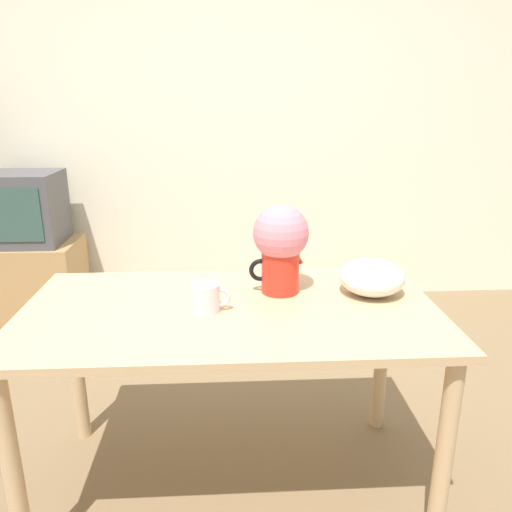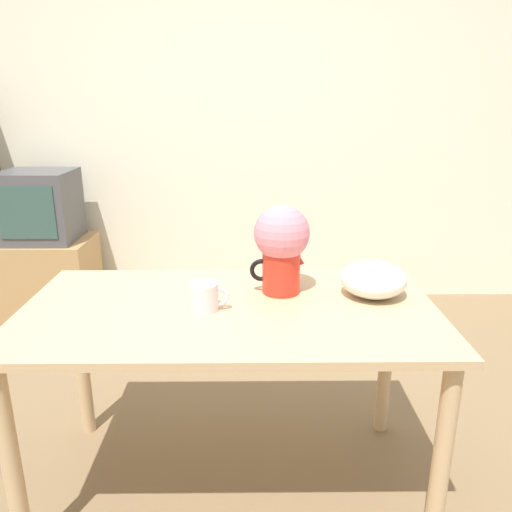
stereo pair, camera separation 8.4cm
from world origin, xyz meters
TOP-DOWN VIEW (x-y plane):
  - ground_plane at (0.00, 0.00)m, footprint 12.00×12.00m
  - wall_back at (0.00, 2.07)m, footprint 8.00×0.05m
  - table at (0.00, 0.02)m, footprint 1.50×0.81m
  - flower_vase at (0.19, 0.16)m, footprint 0.23×0.21m
  - coffee_mug at (-0.08, -0.01)m, footprint 0.14×0.10m
  - white_bowl at (0.54, 0.12)m, footprint 0.25×0.25m
  - tv_stand at (-1.36, 1.71)m, footprint 0.62×0.49m
  - tv_set at (-1.36, 1.70)m, footprint 0.47×0.43m

SIDE VIEW (x-z plane):
  - ground_plane at x=0.00m, z-range 0.00..0.00m
  - tv_stand at x=-1.36m, z-range 0.00..0.56m
  - table at x=0.00m, z-range 0.28..1.06m
  - tv_set at x=-1.36m, z-range 0.56..1.04m
  - coffee_mug at x=-0.08m, z-range 0.78..0.88m
  - white_bowl at x=0.54m, z-range 0.78..0.91m
  - flower_vase at x=0.19m, z-range 0.80..1.14m
  - wall_back at x=0.00m, z-range 0.00..2.60m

